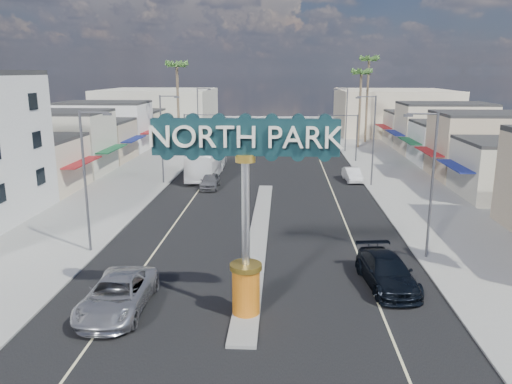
# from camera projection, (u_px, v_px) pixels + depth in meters

# --- Properties ---
(ground) EXTENTS (160.00, 160.00, 0.00)m
(ground) POSITION_uv_depth(u_px,v_px,m) (266.00, 185.00, 50.88)
(ground) COLOR gray
(ground) RESTS_ON ground
(road) EXTENTS (20.00, 120.00, 0.01)m
(road) POSITION_uv_depth(u_px,v_px,m) (266.00, 185.00, 50.88)
(road) COLOR black
(road) RESTS_ON ground
(median_island) EXTENTS (1.30, 30.00, 0.16)m
(median_island) POSITION_uv_depth(u_px,v_px,m) (259.00, 234.00, 35.34)
(median_island) COLOR gray
(median_island) RESTS_ON ground
(sidewalk_left) EXTENTS (8.00, 120.00, 0.12)m
(sidewalk_left) POSITION_uv_depth(u_px,v_px,m) (131.00, 183.00, 51.61)
(sidewalk_left) COLOR gray
(sidewalk_left) RESTS_ON ground
(sidewalk_right) EXTENTS (8.00, 120.00, 0.12)m
(sidewalk_right) POSITION_uv_depth(u_px,v_px,m) (405.00, 186.00, 50.14)
(sidewalk_right) COLOR gray
(sidewalk_right) RESTS_ON ground
(storefront_row_left) EXTENTS (12.00, 42.00, 6.00)m
(storefront_row_left) POSITION_uv_depth(u_px,v_px,m) (83.00, 138.00, 64.05)
(storefront_row_left) COLOR beige
(storefront_row_left) RESTS_ON ground
(storefront_row_right) EXTENTS (12.00, 42.00, 6.00)m
(storefront_row_right) POSITION_uv_depth(u_px,v_px,m) (464.00, 140.00, 61.53)
(storefront_row_right) COLOR #B7B29E
(storefront_row_right) RESTS_ON ground
(backdrop_far_left) EXTENTS (20.00, 20.00, 8.00)m
(backdrop_far_left) POSITION_uv_depth(u_px,v_px,m) (159.00, 111.00, 94.76)
(backdrop_far_left) COLOR #B7B29E
(backdrop_far_left) RESTS_ON ground
(backdrop_far_right) EXTENTS (20.00, 20.00, 8.00)m
(backdrop_far_right) POSITION_uv_depth(u_px,v_px,m) (393.00, 112.00, 92.45)
(backdrop_far_right) COLOR beige
(backdrop_far_right) RESTS_ON ground
(gateway_sign) EXTENTS (8.20, 1.50, 9.15)m
(gateway_sign) POSITION_uv_depth(u_px,v_px,m) (245.00, 195.00, 22.30)
(gateway_sign) COLOR #D96010
(gateway_sign) RESTS_ON median_island
(traffic_signal_left) EXTENTS (5.09, 0.45, 6.00)m
(traffic_signal_left) POSITION_uv_depth(u_px,v_px,m) (199.00, 127.00, 63.94)
(traffic_signal_left) COLOR #47474C
(traffic_signal_left) RESTS_ON ground
(traffic_signal_right) EXTENTS (5.09, 0.45, 6.00)m
(traffic_signal_right) POSITION_uv_depth(u_px,v_px,m) (343.00, 128.00, 62.97)
(traffic_signal_right) COLOR #47474C
(traffic_signal_right) RESTS_ON ground
(streetlight_l_near) EXTENTS (2.03, 0.22, 9.00)m
(streetlight_l_near) POSITION_uv_depth(u_px,v_px,m) (87.00, 175.00, 30.83)
(streetlight_l_near) COLOR #47474C
(streetlight_l_near) RESTS_ON ground
(streetlight_l_mid) EXTENTS (2.03, 0.22, 9.00)m
(streetlight_l_mid) POSITION_uv_depth(u_px,v_px,m) (163.00, 135.00, 50.24)
(streetlight_l_mid) COLOR #47474C
(streetlight_l_mid) RESTS_ON ground
(streetlight_l_far) EXTENTS (2.03, 0.22, 9.00)m
(streetlight_l_far) POSITION_uv_depth(u_px,v_px,m) (199.00, 116.00, 71.59)
(streetlight_l_far) COLOR #47474C
(streetlight_l_far) RESTS_ON ground
(streetlight_r_near) EXTENTS (2.03, 0.22, 9.00)m
(streetlight_r_near) POSITION_uv_depth(u_px,v_px,m) (430.00, 179.00, 29.73)
(streetlight_r_near) COLOR #47474C
(streetlight_r_near) RESTS_ON ground
(streetlight_r_mid) EXTENTS (2.03, 0.22, 9.00)m
(streetlight_r_mid) POSITION_uv_depth(u_px,v_px,m) (372.00, 136.00, 49.14)
(streetlight_r_mid) COLOR #47474C
(streetlight_r_mid) RESTS_ON ground
(streetlight_r_far) EXTENTS (2.03, 0.22, 9.00)m
(streetlight_r_far) POSITION_uv_depth(u_px,v_px,m) (345.00, 117.00, 70.49)
(streetlight_r_far) COLOR #47474C
(streetlight_r_far) RESTS_ON ground
(palm_left_far) EXTENTS (2.60, 2.60, 13.10)m
(palm_left_far) POSITION_uv_depth(u_px,v_px,m) (177.00, 70.00, 68.26)
(palm_left_far) COLOR brown
(palm_left_far) RESTS_ON ground
(palm_right_mid) EXTENTS (2.60, 2.60, 12.10)m
(palm_right_mid) POSITION_uv_depth(u_px,v_px,m) (361.00, 76.00, 72.93)
(palm_right_mid) COLOR brown
(palm_right_mid) RESTS_ON ground
(palm_right_far) EXTENTS (2.60, 2.60, 14.10)m
(palm_right_far) POSITION_uv_depth(u_px,v_px,m) (369.00, 64.00, 78.23)
(palm_right_far) COLOR brown
(palm_right_far) RESTS_ON ground
(suv_left) EXTENTS (2.82, 6.10, 1.69)m
(suv_left) POSITION_uv_depth(u_px,v_px,m) (117.00, 295.00, 23.95)
(suv_left) COLOR #B0B0B5
(suv_left) RESTS_ON ground
(suv_right) EXTENTS (3.03, 6.03, 1.68)m
(suv_right) POSITION_uv_depth(u_px,v_px,m) (387.00, 272.00, 26.74)
(suv_right) COLOR black
(suv_right) RESTS_ON ground
(car_parked_left) EXTENTS (1.75, 4.33, 1.47)m
(car_parked_left) POSITION_uv_depth(u_px,v_px,m) (210.00, 181.00, 49.31)
(car_parked_left) COLOR slate
(car_parked_left) RESTS_ON ground
(car_parked_right) EXTENTS (1.83, 4.38, 1.41)m
(car_parked_right) POSITION_uv_depth(u_px,v_px,m) (352.00, 175.00, 52.51)
(car_parked_right) COLOR silver
(car_parked_right) RESTS_ON ground
(city_bus) EXTENTS (2.88, 12.05, 3.35)m
(city_bus) POSITION_uv_depth(u_px,v_px,m) (207.00, 161.00, 55.14)
(city_bus) COLOR white
(city_bus) RESTS_ON ground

